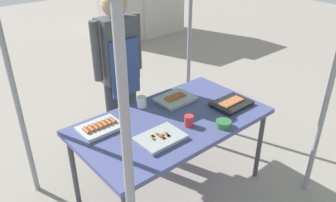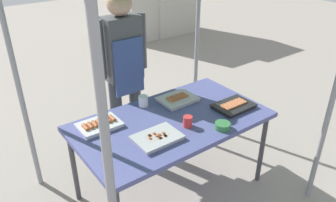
{
  "view_description": "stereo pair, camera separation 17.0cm",
  "coord_description": "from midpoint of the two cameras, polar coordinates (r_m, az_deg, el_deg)",
  "views": [
    {
      "loc": [
        -1.56,
        -1.78,
        2.18
      ],
      "look_at": [
        0.0,
        0.05,
        0.9
      ],
      "focal_mm": 35.8,
      "sensor_mm": 36.0,
      "label": 1
    },
    {
      "loc": [
        -1.42,
        -1.88,
        2.18
      ],
      "look_at": [
        0.0,
        0.05,
        0.9
      ],
      "focal_mm": 35.8,
      "sensor_mm": 36.0,
      "label": 2
    }
  ],
  "objects": [
    {
      "name": "condiment_bowl",
      "position": [
        2.68,
        7.64,
        -3.88
      ],
      "size": [
        0.12,
        0.12,
        0.05
      ],
      "primitive_type": "cylinder",
      "color": "#33723F",
      "rests_on": "stall_table"
    },
    {
      "name": "tray_pork_links",
      "position": [
        2.99,
        9.17,
        -0.45
      ],
      "size": [
        0.34,
        0.25,
        0.05
      ],
      "color": "black",
      "rests_on": "stall_table"
    },
    {
      "name": "stall_table",
      "position": [
        2.79,
        -1.08,
        -4.07
      ],
      "size": [
        1.6,
        0.9,
        0.75
      ],
      "color": "#4C518C",
      "rests_on": "ground"
    },
    {
      "name": "drink_cup_by_wok",
      "position": [
        2.66,
        1.76,
        -3.41
      ],
      "size": [
        0.07,
        0.07,
        0.09
      ],
      "primitive_type": "cylinder",
      "color": "red",
      "rests_on": "stall_table"
    },
    {
      "name": "ground_plane",
      "position": [
        3.21,
        -0.97,
        -14.65
      ],
      "size": [
        18.0,
        18.0,
        0.0
      ],
      "primitive_type": "plane",
      "color": "gray"
    },
    {
      "name": "vendor_woman",
      "position": [
        3.2,
        -9.88,
        6.08
      ],
      "size": [
        0.52,
        0.24,
        1.68
      ],
      "rotation": [
        0.0,
        0.0,
        3.14
      ],
      "color": "#333842",
      "rests_on": "ground"
    },
    {
      "name": "tray_meat_skewers",
      "position": [
        2.5,
        -3.27,
        -6.35
      ],
      "size": [
        0.35,
        0.25,
        0.04
      ],
      "color": "#ADADB2",
      "rests_on": "stall_table"
    },
    {
      "name": "drink_cup_near_edge",
      "position": [
        2.94,
        -6.15,
        -0.18
      ],
      "size": [
        0.08,
        0.08,
        0.09
      ],
      "primitive_type": "cylinder",
      "color": "white",
      "rests_on": "stall_table"
    },
    {
      "name": "tray_grilled_sausages",
      "position": [
        3.03,
        -0.35,
        0.36
      ],
      "size": [
        0.33,
        0.26,
        0.05
      ],
      "color": "#ADADB2",
      "rests_on": "stall_table"
    },
    {
      "name": "tray_spring_rolls",
      "position": [
        2.69,
        -13.28,
        -4.41
      ],
      "size": [
        0.33,
        0.24,
        0.05
      ],
      "color": "silver",
      "rests_on": "stall_table"
    }
  ]
}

